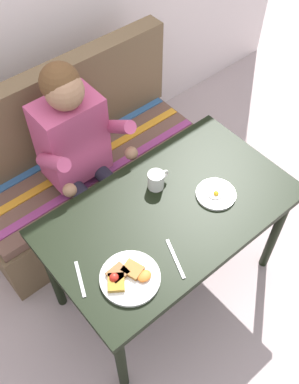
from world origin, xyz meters
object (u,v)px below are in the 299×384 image
at_px(table, 170,220).
at_px(plate_breakfast, 128,277).
at_px(fork, 80,279).
at_px(person, 80,149).
at_px(knife, 175,259).
at_px(couch, 86,171).
at_px(plate_eggs, 216,194).
at_px(coffee_mug, 156,180).

xyz_separation_m(table, plate_breakfast, (-0.37, -0.15, 0.10)).
bearing_deg(table, fork, -177.39).
xyz_separation_m(person, knife, (-0.05, -0.80, -0.01)).
bearing_deg(person, couch, 59.47).
distance_m(plate_eggs, fork, 0.75).
bearing_deg(plate_breakfast, person, 70.34).
xyz_separation_m(person, plate_eggs, (0.33, -0.66, -0.00)).
bearing_deg(plate_breakfast, knife, -14.71).
distance_m(couch, fork, 1.03).
distance_m(couch, person, 0.46).
height_order(person, knife, person).
bearing_deg(table, knife, -126.75).
height_order(couch, coffee_mug, couch).
xyz_separation_m(plate_eggs, knife, (-0.38, -0.13, -0.01)).
height_order(table, fork, fork).
relative_size(table, person, 0.99).
relative_size(table, couch, 0.83).
height_order(plate_eggs, coffee_mug, coffee_mug).
bearing_deg(couch, fork, -123.59).
height_order(plate_breakfast, fork, plate_breakfast).
bearing_deg(couch, knife, -99.06).
bearing_deg(plate_breakfast, fork, 140.64).
xyz_separation_m(coffee_mug, fork, (-0.57, -0.18, -0.04)).
xyz_separation_m(person, fork, (-0.42, -0.61, -0.01)).
relative_size(couch, knife, 7.20).
bearing_deg(plate_eggs, couch, 105.06).
relative_size(fork, knife, 0.85).
bearing_deg(person, knife, -93.72).
bearing_deg(coffee_mug, knife, -118.97).
bearing_deg(couch, table, -90.00).
xyz_separation_m(table, fork, (-0.52, -0.02, 0.08)).
bearing_deg(coffee_mug, couch, 94.09).
xyz_separation_m(table, plate_eggs, (0.23, -0.07, 0.09)).
height_order(coffee_mug, knife, coffee_mug).
bearing_deg(plate_eggs, fork, 176.14).
bearing_deg(fork, table, 24.84).
xyz_separation_m(couch, fork, (-0.52, -0.79, 0.40)).
distance_m(table, plate_breakfast, 0.41).
xyz_separation_m(couch, plate_breakfast, (-0.37, -0.92, 0.41)).
xyz_separation_m(person, plate_breakfast, (-0.26, -0.74, 0.00)).
xyz_separation_m(couch, knife, (-0.15, -0.97, 0.40)).
distance_m(couch, knife, 1.06).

